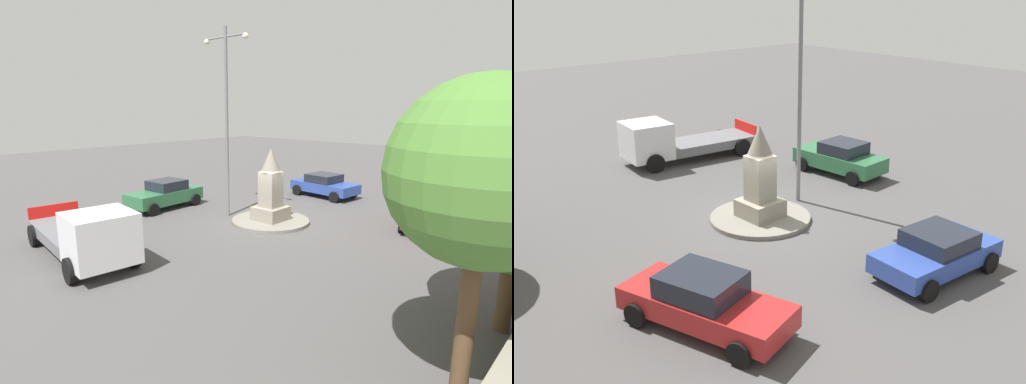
% 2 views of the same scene
% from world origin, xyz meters
% --- Properties ---
extents(ground_plane, '(80.00, 80.00, 0.00)m').
position_xyz_m(ground_plane, '(0.00, 0.00, 0.00)').
color(ground_plane, '#4F4C4C').
extents(traffic_island, '(3.64, 3.64, 0.15)m').
position_xyz_m(traffic_island, '(0.00, 0.00, 0.08)').
color(traffic_island, gray).
rests_on(traffic_island, ground).
extents(monument, '(1.37, 1.37, 3.36)m').
position_xyz_m(monument, '(0.00, 0.00, 1.59)').
color(monument, gray).
rests_on(monument, traffic_island).
extents(streetlamp, '(2.81, 0.28, 8.95)m').
position_xyz_m(streetlamp, '(-2.37, -0.48, 5.29)').
color(streetlamp, slate).
rests_on(streetlamp, ground).
extents(car_green_parked_left, '(2.15, 4.13, 1.49)m').
position_xyz_m(car_green_parked_left, '(-6.06, -1.59, 0.76)').
color(car_green_parked_left, '#2D6B42').
rests_on(car_green_parked_left, ground).
extents(car_blue_far_side, '(4.11, 2.33, 1.37)m').
position_xyz_m(car_blue_far_side, '(-1.20, 6.53, 0.71)').
color(car_blue_far_side, '#2D479E').
rests_on(car_blue_far_side, ground).
extents(car_red_parked_right, '(2.95, 4.79, 1.50)m').
position_xyz_m(car_red_parked_right, '(5.56, 4.33, 0.76)').
color(car_red_parked_right, '#B22323').
rests_on(car_red_parked_right, ground).
extents(truck_white_passing, '(6.52, 2.96, 2.07)m').
position_xyz_m(truck_white_passing, '(-1.53, -8.05, 0.97)').
color(truck_white_passing, silver).
rests_on(truck_white_passing, ground).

